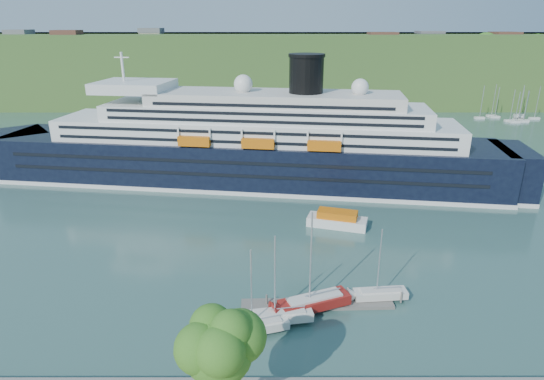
% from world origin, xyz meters
% --- Properties ---
extents(far_hillside, '(400.00, 50.00, 24.00)m').
position_xyz_m(far_hillside, '(0.00, 145.00, 12.00)').
color(far_hillside, '#396227').
rests_on(far_hillside, ground).
extents(cruise_ship, '(104.07, 29.04, 23.13)m').
position_xyz_m(cruise_ship, '(-7.11, 51.04, 11.56)').
color(cruise_ship, black).
rests_on(cruise_ship, ground).
extents(promenade_tree, '(6.21, 6.21, 10.28)m').
position_xyz_m(promenade_tree, '(-5.73, -4.08, 6.14)').
color(promenade_tree, '#266119').
rests_on(promenade_tree, promenade).
extents(floating_pontoon, '(15.99, 2.43, 0.35)m').
position_xyz_m(floating_pontoon, '(2.59, 11.73, 0.18)').
color(floating_pontoon, slate).
rests_on(floating_pontoon, ground).
extents(sailboat_white_near, '(6.96, 3.73, 8.66)m').
position_xyz_m(sailboat_white_near, '(-3.61, 7.11, 4.33)').
color(sailboat_white_near, silver).
rests_on(sailboat_white_near, ground).
extents(sailboat_red, '(8.52, 5.18, 10.66)m').
position_xyz_m(sailboat_red, '(2.17, 10.75, 5.33)').
color(sailboat_red, maroon).
rests_on(sailboat_red, ground).
extents(sailboat_white_far, '(6.36, 2.28, 8.04)m').
position_xyz_m(sailboat_white_far, '(9.38, 12.68, 4.02)').
color(sailboat_white_far, silver).
rests_on(sailboat_white_far, ground).
extents(tender_launch, '(9.09, 5.28, 2.38)m').
position_xyz_m(tender_launch, '(7.30, 31.49, 1.19)').
color(tender_launch, '#D1640C').
rests_on(tender_launch, ground).
extents(sailboat_extra, '(7.37, 3.14, 9.22)m').
position_xyz_m(sailboat_extra, '(-1.41, 8.65, 4.61)').
color(sailboat_extra, silver).
rests_on(sailboat_extra, ground).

